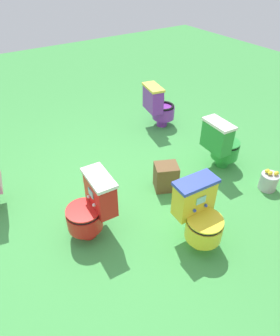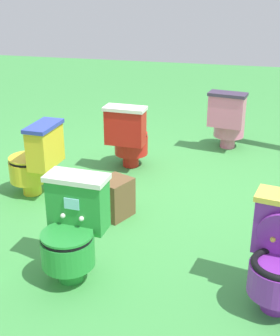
{
  "view_description": "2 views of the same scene",
  "coord_description": "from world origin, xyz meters",
  "px_view_note": "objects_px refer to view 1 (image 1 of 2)",
  "views": [
    {
      "loc": [
        1.26,
        2.45,
        2.54
      ],
      "look_at": [
        -0.35,
        0.0,
        0.33
      ],
      "focal_mm": 32.24,
      "sensor_mm": 36.0,
      "label": 1
    },
    {
      "loc": [
        -4.14,
        -0.92,
        2.01
      ],
      "look_at": [
        -0.45,
        -0.02,
        0.4
      ],
      "focal_mm": 49.69,
      "sensor_mm": 36.0,
      "label": 2
    }
  ],
  "objects_px": {
    "toilet_yellow": "(199,215)",
    "small_crate": "(166,177)",
    "toilet_red": "(92,207)",
    "toilet_green": "(222,144)",
    "lemon_bucket": "(269,181)",
    "toilet_purple": "(159,106)"
  },
  "relations": [
    {
      "from": "small_crate",
      "to": "lemon_bucket",
      "type": "xyz_separation_m",
      "value": [
        -1.08,
        0.72,
        -0.06
      ]
    },
    {
      "from": "toilet_red",
      "to": "lemon_bucket",
      "type": "bearing_deg",
      "value": -101.39
    },
    {
      "from": "toilet_yellow",
      "to": "toilet_purple",
      "type": "relative_size",
      "value": 1.0
    },
    {
      "from": "toilet_green",
      "to": "lemon_bucket",
      "type": "xyz_separation_m",
      "value": [
        -0.19,
        0.69,
        -0.25
      ]
    },
    {
      "from": "toilet_green",
      "to": "toilet_red",
      "type": "relative_size",
      "value": 1.0
    },
    {
      "from": "toilet_purple",
      "to": "toilet_yellow",
      "type": "bearing_deg",
      "value": -15.7
    },
    {
      "from": "toilet_green",
      "to": "toilet_red",
      "type": "height_order",
      "value": "same"
    },
    {
      "from": "toilet_green",
      "to": "small_crate",
      "type": "relative_size",
      "value": 2.07
    },
    {
      "from": "toilet_yellow",
      "to": "toilet_green",
      "type": "bearing_deg",
      "value": -141.18
    },
    {
      "from": "lemon_bucket",
      "to": "toilet_green",
      "type": "bearing_deg",
      "value": -74.77
    },
    {
      "from": "toilet_red",
      "to": "toilet_purple",
      "type": "bearing_deg",
      "value": -49.02
    },
    {
      "from": "toilet_red",
      "to": "toilet_green",
      "type": "bearing_deg",
      "value": -83.22
    },
    {
      "from": "toilet_green",
      "to": "toilet_red",
      "type": "xyz_separation_m",
      "value": [
        1.98,
        0.13,
        0.0
      ]
    },
    {
      "from": "toilet_yellow",
      "to": "toilet_purple",
      "type": "bearing_deg",
      "value": -113.57
    },
    {
      "from": "toilet_yellow",
      "to": "toilet_purple",
      "type": "height_order",
      "value": "same"
    },
    {
      "from": "toilet_yellow",
      "to": "small_crate",
      "type": "bearing_deg",
      "value": -102.67
    },
    {
      "from": "toilet_purple",
      "to": "toilet_red",
      "type": "height_order",
      "value": "same"
    },
    {
      "from": "lemon_bucket",
      "to": "toilet_red",
      "type": "bearing_deg",
      "value": -14.39
    },
    {
      "from": "toilet_yellow",
      "to": "small_crate",
      "type": "xyz_separation_m",
      "value": [
        -0.24,
        -0.85,
        -0.19
      ]
    },
    {
      "from": "toilet_yellow",
      "to": "toilet_purple",
      "type": "distance_m",
      "value": 2.48
    },
    {
      "from": "toilet_purple",
      "to": "lemon_bucket",
      "type": "height_order",
      "value": "toilet_purple"
    },
    {
      "from": "toilet_red",
      "to": "small_crate",
      "type": "height_order",
      "value": "toilet_red"
    }
  ]
}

